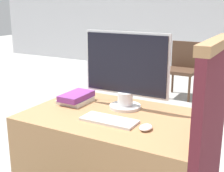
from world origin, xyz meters
The scene contains 7 objects.
desk centered at (0.00, 0.37, 0.37)m, with size 1.14×0.74×0.73m.
carrel_divider centered at (0.60, 0.30, 0.64)m, with size 0.07×0.60×1.25m.
monitor centered at (-0.01, 0.53, 0.99)m, with size 0.60×0.21×0.51m.
keyboard centered at (0.02, 0.26, 0.74)m, with size 0.34×0.14×0.02m.
mouse centered at (0.26, 0.25, 0.75)m, with size 0.07×0.10×0.03m.
book_stack centered at (-0.37, 0.46, 0.77)m, with size 0.19×0.26×0.07m.
far_chair centered at (-0.45, 3.37, 0.47)m, with size 0.44×0.44×0.84m.
Camera 1 is at (0.89, -1.26, 1.42)m, focal length 50.00 mm.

